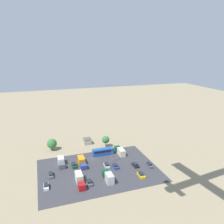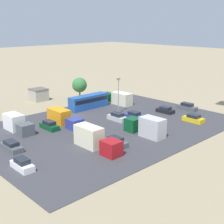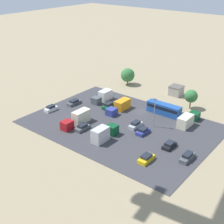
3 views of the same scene
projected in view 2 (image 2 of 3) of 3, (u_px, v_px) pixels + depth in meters
name	position (u px, v px, depth m)	size (l,w,h in m)	color
ground_plane	(76.00, 115.00, 68.35)	(400.00, 400.00, 0.00)	gray
parking_lot_surface	(107.00, 126.00, 61.24)	(48.68, 34.54, 0.08)	#38383D
shed_building	(39.00, 95.00, 81.21)	(4.07, 4.14, 3.13)	#9E998E
bus	(88.00, 101.00, 73.34)	(10.09, 2.55, 3.18)	#1E4C9E
parked_car_0	(187.00, 107.00, 72.32)	(1.74, 4.76, 1.64)	#4C5156
parked_car_1	(165.00, 110.00, 70.06)	(1.99, 4.02, 1.41)	black
parked_car_2	(11.00, 146.00, 49.43)	(1.85, 4.73, 1.45)	#4C5156
parked_car_3	(49.00, 126.00, 59.16)	(1.79, 4.43, 1.62)	#0C4723
parked_car_4	(117.00, 117.00, 64.46)	(1.82, 4.45, 1.62)	#ADB2B7
parked_car_5	(193.00, 119.00, 63.65)	(1.99, 4.29, 1.52)	gold
parked_car_6	(116.00, 142.00, 51.09)	(1.89, 4.24, 1.51)	#4C5156
parked_car_7	(134.00, 116.00, 65.57)	(1.96, 4.09, 1.53)	navy
parked_car_8	(22.00, 165.00, 42.84)	(1.73, 4.04, 1.61)	silver
parked_truck_0	(63.00, 118.00, 61.78)	(2.56, 9.04, 2.83)	navy
parked_truck_1	(118.00, 98.00, 77.84)	(2.59, 9.20, 2.98)	#0C4723
parked_truck_2	(17.00, 124.00, 57.87)	(2.53, 7.56, 3.02)	#4C5156
parked_truck_3	(147.00, 127.00, 55.56)	(2.54, 7.97, 3.54)	#0C4723
parked_truck_4	(95.00, 139.00, 49.70)	(2.44, 9.23, 3.40)	maroon
tree_near_shed	(80.00, 85.00, 81.33)	(3.85, 3.85, 5.88)	brown
light_pole_lot_centre	(118.00, 95.00, 68.00)	(0.90, 0.28, 7.97)	gray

